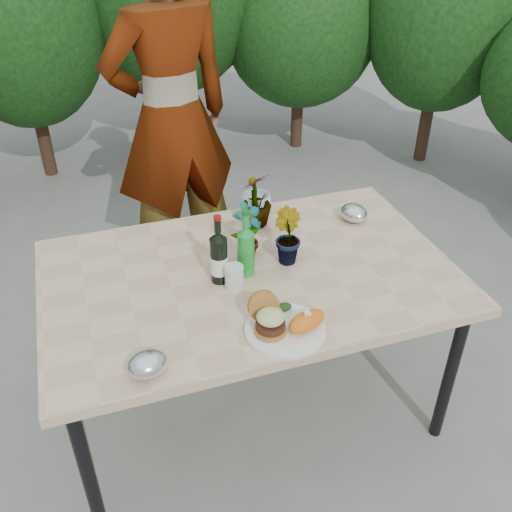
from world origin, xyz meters
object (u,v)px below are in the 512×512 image
object	(u,v)px
wine_bottle	(219,258)
person	(172,119)
patio_table	(250,284)
dinner_plate	(285,330)

from	to	relation	value
wine_bottle	person	distance (m)	1.16
wine_bottle	person	size ratio (longest dim) A/B	0.15
wine_bottle	person	bearing A→B (deg)	66.00
patio_table	wine_bottle	xyz separation A→B (m)	(-0.12, -0.01, 0.16)
dinner_plate	person	world-z (taller)	person
patio_table	person	distance (m)	1.18
patio_table	dinner_plate	xyz separation A→B (m)	(0.01, -0.37, 0.06)
person	wine_bottle	bearing A→B (deg)	73.07
patio_table	dinner_plate	world-z (taller)	dinner_plate
patio_table	wine_bottle	bearing A→B (deg)	-174.19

